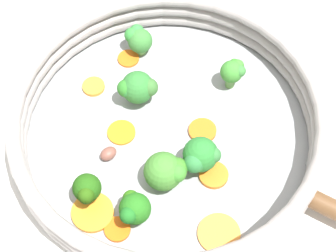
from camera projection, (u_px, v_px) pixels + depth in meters
name	position (u px, v px, depth m)	size (l,w,h in m)	color
ground_plane	(168.00, 137.00, 0.68)	(4.00, 4.00, 0.00)	silver
skillet	(168.00, 135.00, 0.68)	(0.35, 0.35, 0.01)	#939699
skillet_rim_wall	(168.00, 121.00, 0.65)	(0.37, 0.37, 0.05)	#9B9493
skillet_rivet_left	(279.00, 224.00, 0.61)	(0.01, 0.01, 0.01)	#96949A
skillet_rivet_right	(309.00, 164.00, 0.65)	(0.01, 0.01, 0.01)	#929599
carrot_slice_0	(94.00, 87.00, 0.71)	(0.03, 0.03, 0.01)	orange
carrot_slice_1	(93.00, 212.00, 0.62)	(0.05, 0.05, 0.01)	orange
carrot_slice_2	(121.00, 132.00, 0.67)	(0.03, 0.03, 0.00)	orange
carrot_slice_3	(214.00, 175.00, 0.64)	(0.03, 0.03, 0.01)	orange
carrot_slice_4	(117.00, 229.00, 0.61)	(0.03, 0.03, 0.00)	orange
carrot_slice_5	(202.00, 131.00, 0.67)	(0.03, 0.03, 0.01)	orange
carrot_slice_6	(219.00, 234.00, 0.61)	(0.05, 0.05, 0.00)	orange
carrot_slice_7	(128.00, 59.00, 0.73)	(0.03, 0.03, 0.00)	#D75E15
broccoli_floret_0	(200.00, 156.00, 0.63)	(0.04, 0.04, 0.05)	#5F9249
broccoli_floret_1	(138.00, 39.00, 0.72)	(0.04, 0.03, 0.04)	#7CB65B
broccoli_floret_2	(233.00, 71.00, 0.69)	(0.03, 0.03, 0.04)	#5C9044
broccoli_floret_3	(134.00, 209.00, 0.60)	(0.04, 0.04, 0.04)	#648C51
broccoli_floret_4	(137.00, 88.00, 0.67)	(0.04, 0.05, 0.05)	#73A64C
broccoli_floret_5	(166.00, 171.00, 0.62)	(0.04, 0.05, 0.05)	#7EB564
broccoli_floret_6	(87.00, 190.00, 0.60)	(0.04, 0.03, 0.05)	#60954D
mushroom_piece_0	(108.00, 154.00, 0.65)	(0.02, 0.02, 0.01)	brown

